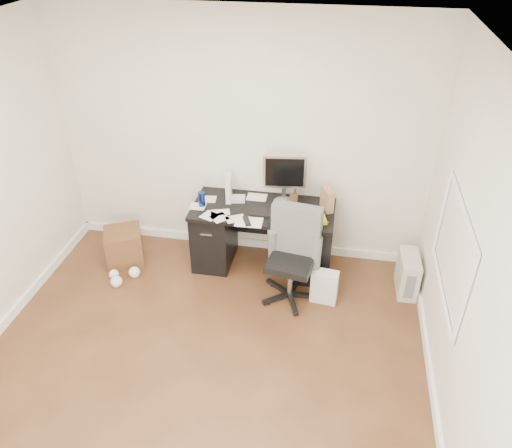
{
  "coord_description": "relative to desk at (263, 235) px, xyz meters",
  "views": [
    {
      "loc": [
        1.03,
        -2.8,
        3.46
      ],
      "look_at": [
        0.3,
        1.2,
        0.83
      ],
      "focal_mm": 35.0,
      "sensor_mm": 36.0,
      "label": 1
    }
  ],
  "objects": [
    {
      "name": "room_shell",
      "position": [
        -0.27,
        -1.62,
        1.26
      ],
      "size": [
        4.02,
        4.02,
        2.71
      ],
      "color": "beige",
      "rests_on": "ground"
    },
    {
      "name": "loose_papers",
      "position": [
        -0.2,
        -0.05,
        0.35
      ],
      "size": [
        1.1,
        0.6,
        0.0
      ],
      "primitive_type": null,
      "color": "white",
      "rests_on": "desk"
    },
    {
      "name": "computer_mouse",
      "position": [
        0.39,
        -0.08,
        0.38
      ],
      "size": [
        0.08,
        0.08,
        0.07
      ],
      "primitive_type": "sphere",
      "rotation": [
        0.0,
        0.0,
        -0.27
      ],
      "color": "silver",
      "rests_on": "desk"
    },
    {
      "name": "wicker_basket",
      "position": [
        -1.56,
        -0.2,
        -0.2
      ],
      "size": [
        0.52,
        0.52,
        0.39
      ],
      "primitive_type": "cube",
      "rotation": [
        0.0,
        0.0,
        0.43
      ],
      "color": "#523418",
      "rests_on": "ground"
    },
    {
      "name": "travel_mug",
      "position": [
        -0.65,
        -0.07,
        0.43
      ],
      "size": [
        0.07,
        0.07,
        0.16
      ],
      "primitive_type": "cylinder",
      "rotation": [
        0.0,
        0.0,
        0.0
      ],
      "color": "navy",
      "rests_on": "desk"
    },
    {
      "name": "keyboard",
      "position": [
        0.11,
        -0.11,
        0.36
      ],
      "size": [
        0.45,
        0.16,
        0.03
      ],
      "primitive_type": "cube",
      "rotation": [
        0.0,
        0.0,
        0.02
      ],
      "color": "black",
      "rests_on": "desk"
    },
    {
      "name": "lcd_monitor",
      "position": [
        0.2,
        0.14,
        0.64
      ],
      "size": [
        0.48,
        0.31,
        0.57
      ],
      "primitive_type": null,
      "rotation": [
        0.0,
        0.0,
        0.13
      ],
      "color": "silver",
      "rests_on": "desk"
    },
    {
      "name": "shopping_bag",
      "position": [
        0.72,
        -0.49,
        -0.22
      ],
      "size": [
        0.29,
        0.22,
        0.36
      ],
      "primitive_type": "cube",
      "rotation": [
        0.0,
        0.0,
        -0.12
      ],
      "color": "silver",
      "rests_on": "ground"
    },
    {
      "name": "magazine_file",
      "position": [
        0.66,
        0.1,
        0.47
      ],
      "size": [
        0.18,
        0.23,
        0.24
      ],
      "primitive_type": "cube",
      "rotation": [
        0.0,
        0.0,
        0.43
      ],
      "color": "#AD7954",
      "rests_on": "desk"
    },
    {
      "name": "desk_printer",
      "position": [
        0.54,
        0.17,
        -0.31
      ],
      "size": [
        0.35,
        0.3,
        0.18
      ],
      "primitive_type": "cube",
      "rotation": [
        0.0,
        0.0,
        -0.15
      ],
      "color": "slate",
      "rests_on": "ground"
    },
    {
      "name": "ground",
      "position": [
        -0.3,
        -1.65,
        -0.4
      ],
      "size": [
        4.0,
        4.0,
        0.0
      ],
      "primitive_type": "plane",
      "color": "#442715",
      "rests_on": "ground"
    },
    {
      "name": "paper_remote",
      "position": [
        -0.1,
        -0.3,
        0.36
      ],
      "size": [
        0.28,
        0.23,
        0.02
      ],
      "primitive_type": null,
      "rotation": [
        0.0,
        0.0,
        0.04
      ],
      "color": "white",
      "rests_on": "desk"
    },
    {
      "name": "yellow_book",
      "position": [
        0.59,
        -0.13,
        0.37
      ],
      "size": [
        0.22,
        0.26,
        0.04
      ],
      "primitive_type": "cube",
      "rotation": [
        0.0,
        0.0,
        0.26
      ],
      "color": "#D1D016",
      "rests_on": "desk"
    },
    {
      "name": "pc_tower",
      "position": [
        1.56,
        -0.16,
        -0.19
      ],
      "size": [
        0.21,
        0.43,
        0.43
      ],
      "primitive_type": "cube",
      "rotation": [
        0.0,
        0.0,
        0.04
      ],
      "color": "#ABA59A",
      "rests_on": "ground"
    },
    {
      "name": "desk",
      "position": [
        0.0,
        0.0,
        0.0
      ],
      "size": [
        1.5,
        0.7,
        0.75
      ],
      "color": "black",
      "rests_on": "ground"
    },
    {
      "name": "pen_cup",
      "position": [
        0.3,
        0.18,
        0.46
      ],
      "size": [
        0.11,
        0.11,
        0.23
      ],
      "primitive_type": null,
      "rotation": [
        0.0,
        0.0,
        0.21
      ],
      "color": "brown",
      "rests_on": "desk"
    },
    {
      "name": "office_chair",
      "position": [
        0.37,
        -0.49,
        0.1
      ],
      "size": [
        0.65,
        0.65,
        1.01
      ],
      "primitive_type": null,
      "rotation": [
        0.0,
        0.0,
        -0.15
      ],
      "color": "#505250",
      "rests_on": "ground"
    },
    {
      "name": "white_binder",
      "position": [
        -0.4,
        0.12,
        0.49
      ],
      "size": [
        0.15,
        0.25,
        0.28
      ],
      "primitive_type": "cube",
      "rotation": [
        0.0,
        0.0,
        0.16
      ],
      "color": "silver",
      "rests_on": "desk"
    }
  ]
}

